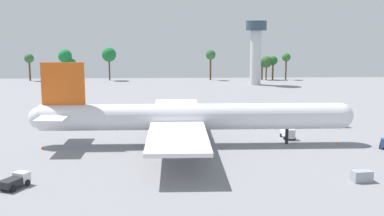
{
  "coord_description": "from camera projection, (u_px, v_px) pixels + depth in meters",
  "views": [
    {
      "loc": [
        -3.84,
        -100.34,
        25.03
      ],
      "look_at": [
        0.0,
        0.0,
        8.08
      ],
      "focal_mm": 44.39,
      "sensor_mm": 36.0,
      "label": 1
    }
  ],
  "objects": [
    {
      "name": "cargo_container_fore",
      "position": [
        362.0,
        176.0,
        78.16
      ],
      "size": [
        3.36,
        2.3,
        1.86
      ],
      "color": "#999EA8",
      "rests_on": "ground_plane"
    },
    {
      "name": "catering_truck",
      "position": [
        294.0,
        122.0,
        122.31
      ],
      "size": [
        4.28,
        4.76,
        2.3
      ],
      "color": "#333338",
      "rests_on": "ground_plane"
    },
    {
      "name": "ground_plane",
      "position": [
        192.0,
        145.0,
        103.18
      ],
      "size": [
        280.06,
        280.06,
        0.0
      ],
      "primitive_type": "plane",
      "color": "gray"
    },
    {
      "name": "cargo_airplane",
      "position": [
        189.0,
        117.0,
        102.14
      ],
      "size": [
        70.02,
        57.1,
        17.95
      ],
      "color": "silver",
      "rests_on": "ground_plane"
    },
    {
      "name": "tree_line_backdrop",
      "position": [
        152.0,
        59.0,
        229.19
      ],
      "size": [
        128.65,
        6.84,
        15.87
      ],
      "color": "#51381E",
      "rests_on": "ground_plane"
    },
    {
      "name": "control_tower",
      "position": [
        256.0,
        45.0,
        209.81
      ],
      "size": [
        9.15,
        9.15,
        28.27
      ],
      "color": "silver",
      "rests_on": "ground_plane"
    },
    {
      "name": "maintenance_van",
      "position": [
        15.0,
        181.0,
        75.17
      ],
      "size": [
        4.21,
        5.49,
        2.16
      ],
      "color": "silver",
      "rests_on": "ground_plane"
    },
    {
      "name": "safety_cone_nose",
      "position": [
        336.0,
        143.0,
        103.45
      ],
      "size": [
        0.39,
        0.39,
        0.56
      ],
      "primitive_type": "cone",
      "color": "orange",
      "rests_on": "ground_plane"
    },
    {
      "name": "safety_cone_tail",
      "position": [
        42.0,
        148.0,
        99.27
      ],
      "size": [
        0.47,
        0.47,
        0.66
      ],
      "primitive_type": "cone",
      "color": "orange",
      "rests_on": "ground_plane"
    },
    {
      "name": "fuel_truck",
      "position": [
        288.0,
        133.0,
        108.68
      ],
      "size": [
        2.78,
        4.96,
        2.41
      ],
      "color": "white",
      "rests_on": "ground_plane"
    },
    {
      "name": "baggage_tug",
      "position": [
        340.0,
        122.0,
        122.17
      ],
      "size": [
        3.19,
        4.18,
        2.48
      ],
      "color": "#333338",
      "rests_on": "ground_plane"
    }
  ]
}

